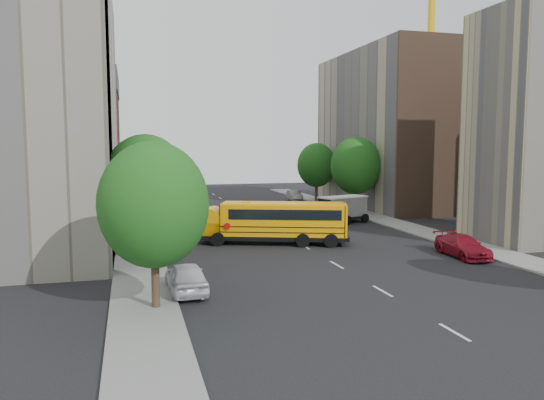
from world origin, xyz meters
name	(u,v)px	position (x,y,z in m)	size (l,w,h in m)	color
ground	(296,242)	(0.00, 0.00, 0.00)	(120.00, 120.00, 0.00)	black
sidewalk_left	(137,237)	(-11.50, 5.00, 0.06)	(3.00, 80.00, 0.12)	slate
sidewalk_right	(401,225)	(11.50, 5.00, 0.06)	(3.00, 80.00, 0.12)	slate
lane_markings	(263,223)	(0.00, 10.00, 0.01)	(0.15, 64.00, 0.01)	silver
building_left_cream	(44,108)	(-18.00, 6.00, 10.00)	(10.00, 26.00, 20.00)	beige
building_left_redbrick	(74,151)	(-18.00, 28.00, 6.50)	(10.00, 15.00, 13.00)	maroon
building_left_near	(17,122)	(-18.00, -4.50, 8.50)	(10.00, 7.00, 17.00)	tan
building_right_far	(390,130)	(18.00, 20.00, 9.00)	(10.00, 22.00, 18.00)	tan
building_right_sidewall	(443,127)	(18.00, 9.00, 9.00)	(10.10, 0.30, 18.00)	brown
tower_crane	(446,18)	(30.25, 28.00, 24.48)	(28.50, 1.20, 35.75)	gold
street_tree_0	(154,205)	(-11.00, -14.00, 4.64)	(4.80, 4.80, 7.41)	#38281C
street_tree_1	(146,182)	(-11.00, -4.00, 4.95)	(5.12, 5.12, 7.90)	#38281C
street_tree_2	(140,171)	(-11.00, 14.00, 4.83)	(4.99, 4.99, 7.71)	#38281C
street_tree_4	(356,166)	(11.00, 14.00, 5.08)	(5.25, 5.25, 8.10)	#38281C
street_tree_5	(316,165)	(11.00, 26.00, 4.70)	(4.86, 4.86, 7.51)	#38281C
school_bus	(272,220)	(-1.96, -0.21, 1.73)	(11.19, 6.03, 3.11)	black
safari_truck	(339,209)	(6.72, 7.99, 1.32)	(6.15, 3.83, 2.49)	black
parked_car_0	(186,277)	(-9.41, -11.62, 0.76)	(1.79, 4.46, 1.52)	silver
parked_car_1	(169,222)	(-8.80, 7.66, 0.77)	(1.63, 4.68, 1.54)	silver
parked_car_2	(161,206)	(-8.80, 19.20, 0.79)	(2.63, 5.70, 1.58)	black
parked_car_3	(463,246)	(8.80, -7.87, 0.70)	(1.96, 4.81, 1.40)	maroon
parked_car_4	(336,206)	(9.60, 15.87, 0.70)	(1.65, 4.11, 1.40)	#383D62
parked_car_5	(295,195)	(8.80, 28.19, 0.68)	(1.45, 4.15, 1.37)	gray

